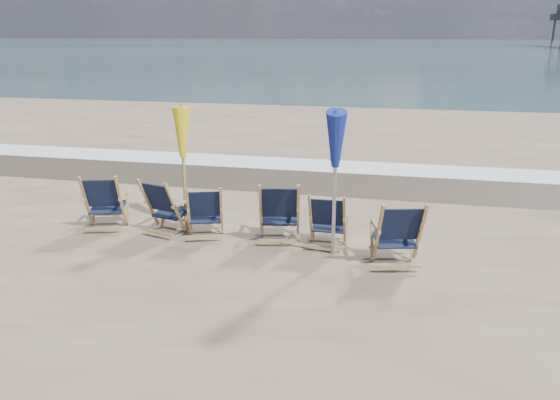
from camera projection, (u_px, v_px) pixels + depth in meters
The scene contains 11 objects.
ocean at pixel (396, 46), 126.13m from camera, with size 400.00×400.00×0.00m, color #314E51.
surf_foam at pixel (329, 166), 14.44m from camera, with size 200.00×1.40×0.01m, color silver.
wet_sand_strip at pixel (321, 180), 13.04m from camera, with size 200.00×2.60×0.00m, color #42362A.
beach_chair_0 at pixel (121, 202), 9.57m from camera, with size 0.69×0.78×1.08m, color black, non-canonical shape.
beach_chair_1 at pixel (175, 210), 9.21m from camera, with size 0.67×0.75×1.05m, color black, non-canonical shape.
beach_chair_2 at pixel (221, 212), 9.20m from camera, with size 0.63×0.70×0.98m, color black, non-canonical shape.
beach_chair_3 at pixel (298, 213), 8.96m from camera, with size 0.70×0.79×1.10m, color black, non-canonical shape.
beach_chair_4 at pixel (344, 223), 8.70m from camera, with size 0.63×0.70×0.98m, color black, non-canonical shape.
beach_chair_5 at pixel (420, 235), 7.99m from camera, with size 0.70×0.79×1.10m, color black, non-canonical shape.
umbrella_yellow at pixel (182, 140), 9.29m from camera, with size 0.30×0.30×2.17m.
umbrella_blue at pixel (336, 140), 7.86m from camera, with size 0.30×0.30×2.46m.
Camera 1 is at (1.73, -5.71, 3.42)m, focal length 35.00 mm.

